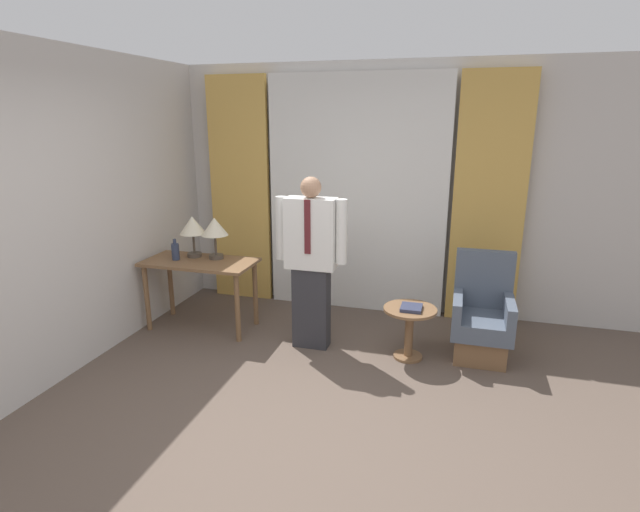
{
  "coord_description": "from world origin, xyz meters",
  "views": [
    {
      "loc": [
        1.11,
        -2.67,
        2.13
      ],
      "look_at": [
        -0.05,
        1.4,
        0.94
      ],
      "focal_mm": 28.0,
      "sensor_mm": 36.0,
      "label": 1
    }
  ],
  "objects": [
    {
      "name": "table_lamp_left",
      "position": [
        -1.52,
        1.79,
        1.04
      ],
      "size": [
        0.27,
        0.27,
        0.43
      ],
      "color": "#4C4238",
      "rests_on": "desk"
    },
    {
      "name": "armchair",
      "position": [
        1.37,
        1.79,
        0.34
      ],
      "size": [
        0.52,
        0.6,
        0.95
      ],
      "color": "brown",
      "rests_on": "ground_plane"
    },
    {
      "name": "side_table",
      "position": [
        0.74,
        1.55,
        0.33
      ],
      "size": [
        0.48,
        0.48,
        0.48
      ],
      "color": "brown",
      "rests_on": "ground_plane"
    },
    {
      "name": "curtain_sheer_center",
      "position": [
        0.0,
        2.65,
        1.29
      ],
      "size": [
        1.97,
        0.06,
        2.58
      ],
      "color": "white",
      "rests_on": "ground_plane"
    },
    {
      "name": "curtain_drape_right",
      "position": [
        1.38,
        2.65,
        1.29
      ],
      "size": [
        0.71,
        0.06,
        2.58
      ],
      "color": "gold",
      "rests_on": "ground_plane"
    },
    {
      "name": "book",
      "position": [
        0.75,
        1.52,
        0.5
      ],
      "size": [
        0.18,
        0.2,
        0.03
      ],
      "color": "#2D334C",
      "rests_on": "side_table"
    },
    {
      "name": "table_lamp_right",
      "position": [
        -1.27,
        1.79,
        1.04
      ],
      "size": [
        0.27,
        0.27,
        0.43
      ],
      "color": "#4C4238",
      "rests_on": "desk"
    },
    {
      "name": "desk",
      "position": [
        -1.4,
        1.66,
        0.61
      ],
      "size": [
        1.13,
        0.56,
        0.72
      ],
      "color": "brown",
      "rests_on": "ground_plane"
    },
    {
      "name": "ground_plane",
      "position": [
        0.0,
        0.0,
        0.0
      ],
      "size": [
        16.0,
        16.0,
        0.0
      ],
      "primitive_type": "plane",
      "color": "brown"
    },
    {
      "name": "curtain_drape_left",
      "position": [
        -1.38,
        2.65,
        1.29
      ],
      "size": [
        0.71,
        0.06,
        2.58
      ],
      "color": "gold",
      "rests_on": "ground_plane"
    },
    {
      "name": "bottle_near_edge",
      "position": [
        -1.65,
        1.63,
        0.81
      ],
      "size": [
        0.08,
        0.08,
        0.22
      ],
      "color": "#2D3851",
      "rests_on": "desk"
    },
    {
      "name": "wall_back",
      "position": [
        0.0,
        2.78,
        1.35
      ],
      "size": [
        10.0,
        0.06,
        2.7
      ],
      "color": "beige",
      "rests_on": "ground_plane"
    },
    {
      "name": "person",
      "position": [
        -0.18,
        1.55,
        0.87
      ],
      "size": [
        0.67,
        0.22,
        1.62
      ],
      "color": "#2D2D33",
      "rests_on": "ground_plane"
    }
  ]
}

